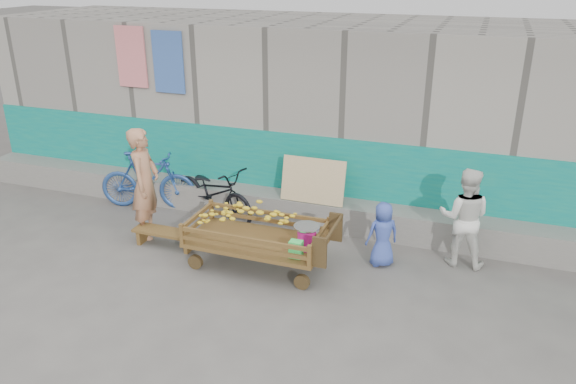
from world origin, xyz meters
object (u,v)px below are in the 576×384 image
(vendor_man, at_px, (145,183))
(woman, at_px, (464,217))
(banana_cart, at_px, (254,228))
(bicycle_dark, at_px, (214,192))
(child, at_px, (383,234))
(bicycle_blue, at_px, (148,181))
(bench, at_px, (166,235))

(vendor_man, height_order, woman, vendor_man)
(banana_cart, xyz_separation_m, bicycle_dark, (-1.24, 1.26, -0.13))
(child, bearing_deg, vendor_man, -27.88)
(woman, xyz_separation_m, bicycle_blue, (-5.12, 0.19, -0.20))
(bicycle_dark, bearing_deg, bicycle_blue, 112.17)
(banana_cart, height_order, bench, banana_cart)
(banana_cart, distance_m, vendor_man, 1.95)
(bench, distance_m, woman, 4.26)
(woman, bearing_deg, bench, 13.01)
(child, relative_size, bicycle_dark, 0.54)
(woman, relative_size, bicycle_blue, 0.85)
(vendor_man, xyz_separation_m, bicycle_blue, (-0.56, 0.88, -0.35))
(vendor_man, bearing_deg, bicycle_blue, 19.79)
(banana_cart, relative_size, bicycle_dark, 1.17)
(child, height_order, bicycle_dark, child)
(bench, distance_m, bicycle_dark, 1.20)
(child, bearing_deg, bicycle_dark, -44.66)
(bench, bearing_deg, banana_cart, -4.43)
(banana_cart, bearing_deg, bicycle_blue, 153.42)
(bench, relative_size, woman, 0.70)
(bicycle_dark, distance_m, bicycle_blue, 1.22)
(vendor_man, xyz_separation_m, bicycle_dark, (0.66, 0.91, -0.40))
(bicycle_dark, xyz_separation_m, bicycle_blue, (-1.22, -0.03, 0.05))
(banana_cart, relative_size, vendor_man, 1.19)
(bench, height_order, vendor_man, vendor_man)
(vendor_man, xyz_separation_m, woman, (4.56, 0.69, -0.15))
(banana_cart, bearing_deg, woman, 21.48)
(bench, bearing_deg, bicycle_blue, 131.60)
(bench, distance_m, vendor_man, 0.83)
(bicycle_dark, bearing_deg, woman, -72.39)
(bench, bearing_deg, child, 9.69)
(vendor_man, height_order, bicycle_dark, vendor_man)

